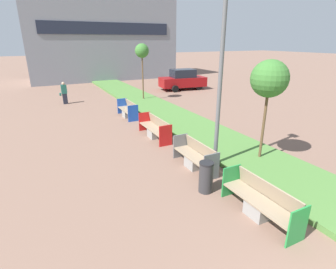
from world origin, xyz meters
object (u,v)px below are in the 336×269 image
at_px(bench_grey_frame, 195,158).
at_px(bench_blue_frame, 128,111).
at_px(bench_green_frame, 260,203).
at_px(parked_car_distant, 183,80).
at_px(pedestrian_walking, 64,93).
at_px(sapling_tree_far, 142,52).
at_px(street_lamp_post, 221,62).
at_px(bench_red_frame, 155,130).
at_px(sapling_tree_near, 269,79).
at_px(litter_bin, 206,177).

relative_size(bench_grey_frame, bench_blue_frame, 1.02).
bearing_deg(bench_green_frame, parked_car_distant, 66.20).
height_order(bench_blue_frame, pedestrian_walking, pedestrian_walking).
distance_m(bench_green_frame, pedestrian_walking, 16.22).
xyz_separation_m(bench_green_frame, sapling_tree_far, (2.49, 14.32, 3.22)).
relative_size(bench_grey_frame, parked_car_distant, 0.48).
height_order(street_lamp_post, pedestrian_walking, street_lamp_post).
bearing_deg(bench_blue_frame, bench_grey_frame, -90.00).
bearing_deg(sapling_tree_far, parked_car_distant, 29.21).
distance_m(bench_red_frame, parked_car_distant, 12.96).
xyz_separation_m(bench_green_frame, bench_grey_frame, (-0.00, 3.13, -0.01)).
relative_size(bench_blue_frame, sapling_tree_near, 0.54).
xyz_separation_m(bench_grey_frame, sapling_tree_far, (2.49, 11.18, 3.22)).
bearing_deg(bench_red_frame, bench_grey_frame, -90.07).
bearing_deg(litter_bin, bench_green_frame, -69.85).
height_order(bench_green_frame, bench_blue_frame, same).
xyz_separation_m(sapling_tree_near, pedestrian_walking, (-5.43, 13.47, -2.31)).
bearing_deg(bench_red_frame, pedestrian_walking, 107.59).
xyz_separation_m(bench_grey_frame, bench_red_frame, (0.00, 3.52, 0.01)).
height_order(sapling_tree_near, parked_car_distant, sapling_tree_near).
bearing_deg(bench_blue_frame, pedestrian_walking, 118.70).
bearing_deg(sapling_tree_near, bench_green_frame, -135.18).
bearing_deg(bench_green_frame, bench_red_frame, 89.99).
bearing_deg(parked_car_distant, bench_grey_frame, -111.07).
xyz_separation_m(street_lamp_post, sapling_tree_far, (1.88, 11.54, -0.14)).
relative_size(bench_green_frame, sapling_tree_far, 0.55).
distance_m(bench_green_frame, litter_bin, 1.73).
relative_size(bench_blue_frame, parked_car_distant, 0.47).
distance_m(bench_red_frame, bench_blue_frame, 3.92).
relative_size(bench_green_frame, sapling_tree_near, 0.61).
bearing_deg(bench_grey_frame, parked_car_distant, 61.64).
distance_m(sapling_tree_near, pedestrian_walking, 14.71).
bearing_deg(bench_grey_frame, bench_green_frame, -89.95).
bearing_deg(pedestrian_walking, litter_bin, -80.68).
bearing_deg(litter_bin, street_lamp_post, 43.88).
height_order(bench_red_frame, pedestrian_walking, pedestrian_walking).
bearing_deg(bench_red_frame, sapling_tree_far, 72.02).
bearing_deg(pedestrian_walking, sapling_tree_far, -16.67).
bearing_deg(sapling_tree_far, pedestrian_walking, 163.33).
bearing_deg(street_lamp_post, sapling_tree_far, 80.74).
xyz_separation_m(bench_blue_frame, street_lamp_post, (0.61, -7.79, 3.37)).
height_order(bench_red_frame, litter_bin, litter_bin).
relative_size(street_lamp_post, sapling_tree_far, 1.62).
distance_m(bench_grey_frame, sapling_tree_far, 11.90).
bearing_deg(sapling_tree_near, street_lamp_post, 170.78).
bearing_deg(street_lamp_post, bench_red_frame, 98.93).
distance_m(bench_grey_frame, sapling_tree_near, 3.76).
xyz_separation_m(sapling_tree_near, sapling_tree_far, (0.00, 11.84, 0.49)).
xyz_separation_m(bench_green_frame, litter_bin, (-0.59, 1.62, 0.12)).
bearing_deg(pedestrian_walking, bench_grey_frame, -77.07).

